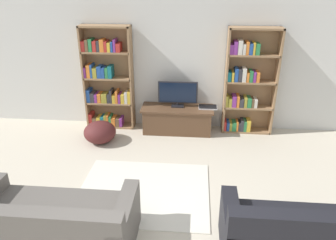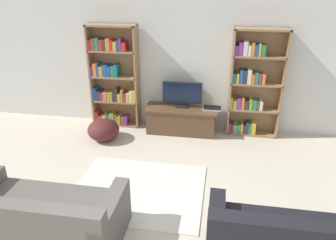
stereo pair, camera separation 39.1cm
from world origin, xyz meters
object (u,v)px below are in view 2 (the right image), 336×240
bookshelf_left (113,79)px  television (182,94)px  laptop (212,108)px  tv_stand (181,120)px  couch_left_sectional (41,220)px  bookshelf_right (252,85)px  beanbag_ottoman (103,130)px

bookshelf_left → television: size_ratio=2.66×
laptop → bookshelf_left: bearing=176.9°
tv_stand → couch_left_sectional: size_ratio=0.76×
tv_stand → television: (0.00, 0.06, 0.52)m
bookshelf_right → tv_stand: bearing=-173.0°
bookshelf_right → laptop: bearing=-171.2°
bookshelf_left → beanbag_ottoman: size_ratio=3.43×
bookshelf_right → laptop: (-0.72, -0.11, -0.47)m
tv_stand → beanbag_ottoman: bearing=-157.4°
bookshelf_left → television: bookshelf_left is taller
tv_stand → laptop: (0.59, 0.05, 0.27)m
tv_stand → laptop: size_ratio=3.94×
laptop → couch_left_sectional: 3.72m
bookshelf_left → tv_stand: bookshelf_left is taller
tv_stand → bookshelf_left: bearing=173.6°
tv_stand → television: television is taller
bookshelf_right → couch_left_sectional: 4.26m
laptop → bookshelf_right: bearing=8.8°
bookshelf_right → couch_left_sectional: (-2.55, -3.34, -0.72)m
bookshelf_right → beanbag_ottoman: (-2.73, -0.75, -0.79)m
couch_left_sectional → tv_stand: bearing=68.7°
television → couch_left_sectional: size_ratio=0.41×
bookshelf_right → couch_left_sectional: bearing=-127.4°
beanbag_ottoman → couch_left_sectional: bearing=-86.1°
tv_stand → beanbag_ottoman: tv_stand is taller
television → bookshelf_right: bearing=4.4°
bookshelf_left → laptop: bearing=-3.1°
tv_stand → beanbag_ottoman: size_ratio=2.36×
laptop → beanbag_ottoman: 2.13m
beanbag_ottoman → bookshelf_right: bearing=15.4°
bookshelf_right → beanbag_ottoman: size_ratio=3.43×
bookshelf_right → tv_stand: (-1.32, -0.16, -0.74)m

